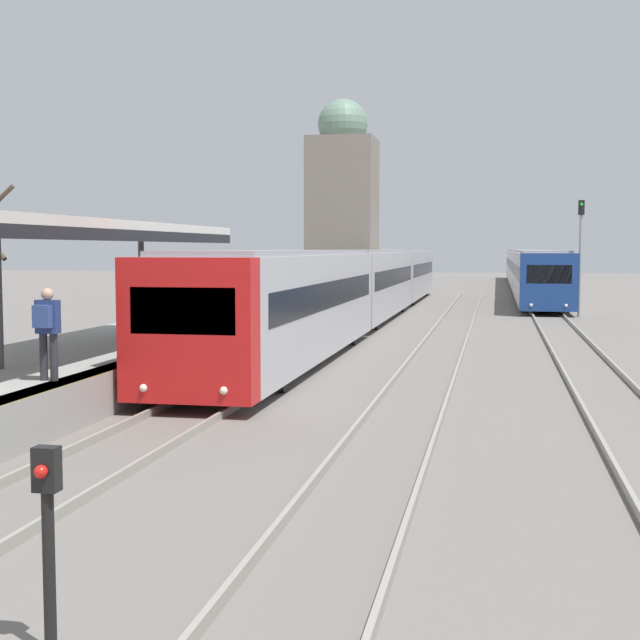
{
  "coord_description": "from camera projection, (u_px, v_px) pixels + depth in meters",
  "views": [
    {
      "loc": [
        5.85,
        -3.32,
        3.25
      ],
      "look_at": [
        2.08,
        15.71,
        1.7
      ],
      "focal_mm": 50.0,
      "sensor_mm": 36.0,
      "label": 1
    }
  ],
  "objects": [
    {
      "name": "signal_mast_far",
      "position": [
        581.0,
        245.0,
        42.32
      ],
      "size": [
        0.28,
        0.29,
        5.55
      ],
      "color": "gray",
      "rests_on": "ground_plane"
    },
    {
      "name": "signal_post_near",
      "position": [
        48.0,
        526.0,
        7.07
      ],
      "size": [
        0.2,
        0.21,
        1.69
      ],
      "color": "black",
      "rests_on": "ground_plane"
    },
    {
      "name": "distant_domed_building",
      "position": [
        343.0,
        206.0,
        54.41
      ],
      "size": [
        4.0,
        4.0,
        12.31
      ],
      "color": "slate",
      "rests_on": "ground_plane"
    },
    {
      "name": "person_on_platform",
      "position": [
        47.0,
        326.0,
        15.87
      ],
      "size": [
        0.4,
        0.4,
        1.66
      ],
      "color": "#2D2D33",
      "rests_on": "station_platform"
    },
    {
      "name": "train_far",
      "position": [
        528.0,
        268.0,
        70.87
      ],
      "size": [
        2.71,
        58.62,
        3.16
      ],
      "color": "navy",
      "rests_on": "ground_plane"
    },
    {
      "name": "train_near",
      "position": [
        366.0,
        281.0,
        40.58
      ],
      "size": [
        2.71,
        48.33,
        3.21
      ],
      "color": "red",
      "rests_on": "ground_plane"
    }
  ]
}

